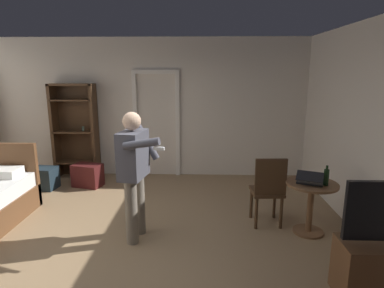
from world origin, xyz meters
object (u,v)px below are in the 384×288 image
at_px(laptop, 310,180).
at_px(wooden_chair, 268,188).
at_px(person_blue_shirt, 134,167).
at_px(bottle_on_table, 326,177).
at_px(bookshelf, 75,128).
at_px(side_table, 311,199).
at_px(suitcase_dark, 39,178).
at_px(suitcase_small, 88,175).

distance_m(laptop, wooden_chair, 0.57).
bearing_deg(person_blue_shirt, bottle_on_table, 2.83).
bearing_deg(bookshelf, bottle_on_table, -29.81).
distance_m(side_table, person_blue_shirt, 2.32).
bearing_deg(bookshelf, wooden_chair, -31.11).
bearing_deg(person_blue_shirt, laptop, 4.10).
relative_size(bookshelf, wooden_chair, 1.89).
distance_m(bookshelf, wooden_chair, 4.03).
bearing_deg(side_table, suitcase_dark, 160.73).
bearing_deg(suitcase_small, wooden_chair, -11.15).
relative_size(person_blue_shirt, suitcase_small, 3.17).
xyz_separation_m(laptop, wooden_chair, (-0.47, 0.23, -0.21)).
distance_m(bookshelf, suitcase_small, 1.06).
bearing_deg(suitcase_dark, suitcase_small, 17.01).
height_order(side_table, wooden_chair, wooden_chair).
relative_size(side_table, suitcase_small, 1.35).
height_order(suitcase_dark, suitcase_small, suitcase_small).
height_order(laptop, suitcase_small, laptop).
bearing_deg(wooden_chair, laptop, -26.28).
relative_size(bookshelf, side_table, 2.68).
bearing_deg(suitcase_dark, bottle_on_table, -12.15).
height_order(bookshelf, wooden_chair, bookshelf).
xyz_separation_m(side_table, suitcase_dark, (-4.40, 1.54, -0.28)).
distance_m(side_table, wooden_chair, 0.56).
bearing_deg(person_blue_shirt, suitcase_dark, 140.94).
relative_size(laptop, bottle_on_table, 1.65).
relative_size(side_table, laptop, 1.65).
bearing_deg(laptop, bookshelf, 149.45).
relative_size(bottle_on_table, person_blue_shirt, 0.16).
bearing_deg(suitcase_small, person_blue_shirt, -40.48).
bearing_deg(side_table, laptop, -139.47).
bearing_deg(suitcase_dark, bookshelf, 65.15).
xyz_separation_m(bottle_on_table, person_blue_shirt, (-2.40, -0.12, 0.14)).
distance_m(bookshelf, suitcase_dark, 1.18).
xyz_separation_m(bottle_on_table, suitcase_small, (-3.69, 1.76, -0.60)).
bearing_deg(laptop, bottle_on_table, -12.14).
relative_size(bookshelf, suitcase_dark, 3.00).
xyz_separation_m(bookshelf, wooden_chair, (3.43, -2.07, -0.47)).
height_order(bottle_on_table, suitcase_small, bottle_on_table).
bearing_deg(laptop, person_blue_shirt, -175.90).
bearing_deg(bottle_on_table, suitcase_dark, 160.38).
bearing_deg(suitcase_small, suitcase_dark, -155.50).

